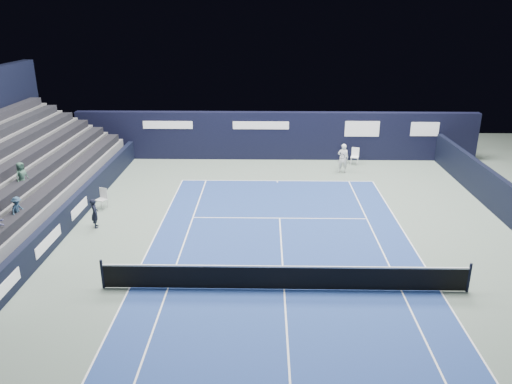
% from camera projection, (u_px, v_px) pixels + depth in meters
% --- Properties ---
extents(ground, '(48.00, 48.00, 0.00)m').
position_uv_depth(ground, '(282.00, 263.00, 19.45)').
color(ground, '#58685C').
rests_on(ground, ground).
extents(court_surface, '(10.97, 23.77, 0.01)m').
position_uv_depth(court_surface, '(284.00, 289.00, 17.57)').
color(court_surface, navy).
rests_on(court_surface, ground).
extents(enclosure_wall_right, '(0.30, 22.00, 1.80)m').
position_uv_depth(enclosure_wall_right, '(510.00, 205.00, 22.71)').
color(enclosure_wall_right, black).
rests_on(enclosure_wall_right, ground).
extents(folding_chair_back_a, '(0.49, 0.50, 0.84)m').
position_uv_depth(folding_chair_back_a, '(344.00, 154.00, 32.03)').
color(folding_chair_back_a, silver).
rests_on(folding_chair_back_a, ground).
extents(folding_chair_back_b, '(0.58, 0.57, 1.07)m').
position_uv_depth(folding_chair_back_b, '(355.00, 155.00, 31.66)').
color(folding_chair_back_b, white).
rests_on(folding_chair_back_b, ground).
extents(line_judge_chair, '(0.58, 0.57, 1.02)m').
position_uv_depth(line_judge_chair, '(102.00, 197.00, 24.62)').
color(line_judge_chair, silver).
rests_on(line_judge_chair, ground).
extents(line_judge, '(0.48, 0.58, 1.36)m').
position_uv_depth(line_judge, '(95.00, 213.00, 22.41)').
color(line_judge, black).
rests_on(line_judge, ground).
extents(court_markings, '(11.03, 23.83, 0.00)m').
position_uv_depth(court_markings, '(284.00, 289.00, 17.57)').
color(court_markings, white).
rests_on(court_markings, court_surface).
extents(tennis_net, '(12.90, 0.10, 1.10)m').
position_uv_depth(tennis_net, '(284.00, 277.00, 17.40)').
color(tennis_net, black).
rests_on(tennis_net, ground).
extents(back_sponsor_wall, '(26.00, 0.63, 3.10)m').
position_uv_depth(back_sponsor_wall, '(276.00, 136.00, 32.53)').
color(back_sponsor_wall, black).
rests_on(back_sponsor_wall, ground).
extents(side_barrier_left, '(0.33, 22.00, 1.20)m').
position_uv_depth(side_barrier_left, '(76.00, 208.00, 23.15)').
color(side_barrier_left, black).
rests_on(side_barrier_left, ground).
extents(spectator_stand, '(6.00, 18.00, 6.40)m').
position_uv_depth(spectator_stand, '(1.00, 174.00, 23.70)').
color(spectator_stand, '#545457').
rests_on(spectator_stand, ground).
extents(tennis_player, '(0.70, 0.87, 1.77)m').
position_uv_depth(tennis_player, '(343.00, 158.00, 29.98)').
color(tennis_player, silver).
rests_on(tennis_player, ground).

